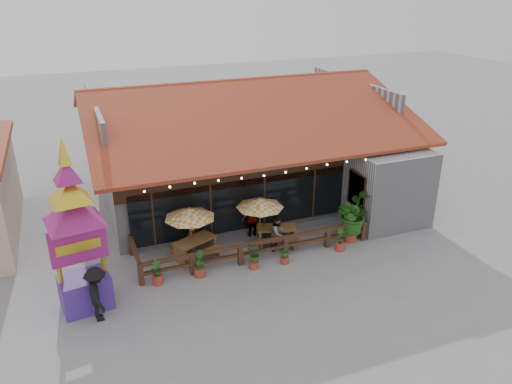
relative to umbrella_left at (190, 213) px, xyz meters
name	(u,v)px	position (x,y,z in m)	size (l,w,h in m)	color
ground	(291,248)	(4.16, -0.93, -1.96)	(100.00, 100.00, 0.00)	gray
restaurant_building	(244,153)	(4.42, 5.68, 0.24)	(15.50, 14.73, 6.09)	#A9A9AE
patio_railing	(244,247)	(1.91, -1.19, -1.35)	(10.00, 2.60, 0.92)	#472719
umbrella_left	(190,213)	(0.00, 0.00, 0.00)	(2.28, 2.28, 2.25)	brown
umbrella_right	(260,203)	(3.07, -0.03, -0.04)	(2.68, 2.68, 2.21)	brown
picnic_table_left	(195,245)	(0.10, -0.20, -1.40)	(2.21, 2.08, 0.84)	brown
picnic_table_right	(277,232)	(3.73, -0.36, -1.41)	(2.07, 1.92, 0.82)	brown
thai_sign_tower	(74,216)	(-4.36, -2.13, 1.61)	(2.86, 2.86, 6.77)	#48268D
tropical_plant	(352,215)	(6.88, -1.30, -0.70)	(1.92, 2.03, 2.21)	maroon
diner_a	(192,231)	(0.21, 0.71, -1.21)	(0.55, 0.36, 1.50)	#3A2012
diner_b	(278,233)	(3.59, -0.81, -1.18)	(0.76, 0.59, 1.57)	#3A2012
diner_c	(253,219)	(3.02, 0.73, -1.11)	(1.00, 0.42, 1.70)	#3A2012
pedestrian	(97,294)	(-4.00, -3.00, -0.97)	(1.29, 0.74, 1.99)	black
planter_a	(157,274)	(-1.75, -1.59, -1.53)	(0.43, 0.42, 1.04)	maroon
planter_b	(199,265)	(-0.12, -1.66, -1.47)	(0.45, 0.45, 1.09)	maroon
planter_c	(254,256)	(2.06, -1.89, -1.43)	(0.77, 0.76, 0.96)	maroon
planter_d	(285,254)	(3.38, -1.99, -1.55)	(0.45, 0.45, 0.87)	maroon
planter_e	(340,241)	(6.03, -1.88, -1.53)	(0.42, 0.44, 1.03)	maroon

